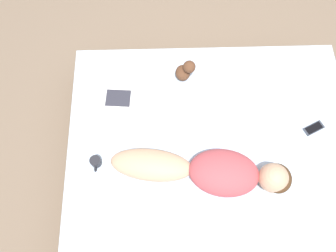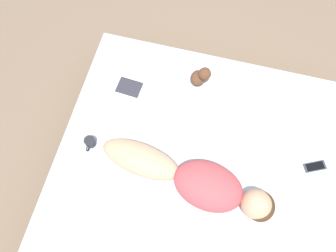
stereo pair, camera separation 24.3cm
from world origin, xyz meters
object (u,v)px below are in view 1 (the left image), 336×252
Objects in this scene: person at (212,171)px; coffee_mug at (96,162)px; cell_phone at (314,128)px; open_magazine at (120,86)px.

person is 11.19× the size of coffee_mug.
cell_phone is (-0.23, 1.63, -0.03)m from coffee_mug.
open_magazine is at bearing 166.71° from coffee_mug.
cell_phone is at bearing 98.10° from coffee_mug.
open_magazine is at bearing -130.22° from cell_phone.
cell_phone is at bearing 120.59° from person.
open_magazine is 1.54m from cell_phone.
coffee_mug is (0.63, -0.15, 0.04)m from open_magazine.
person reaches higher than cell_phone.
coffee_mug is at bearing -107.14° from cell_phone.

